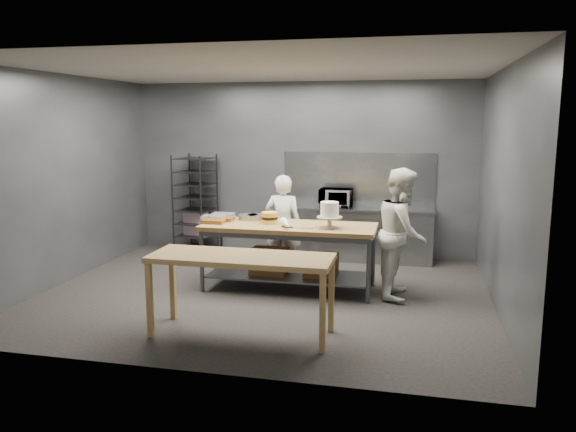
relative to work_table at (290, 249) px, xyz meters
The scene contains 16 objects.
ground 0.70m from the work_table, 135.72° to the right, with size 6.00×6.00×0.00m, color black.
back_wall 2.42m from the work_table, 97.31° to the left, with size 6.00×0.04×3.00m, color #4C4F54.
work_table is the anchor object (origin of this frame).
near_counter 1.80m from the work_table, 94.59° to the right, with size 2.00×0.70×0.90m.
back_counter 2.04m from the work_table, 69.40° to the left, with size 2.60×0.60×0.90m.
splashback_panel 2.44m from the work_table, 72.01° to the left, with size 2.60×0.02×0.90m, color slate.
speed_rack 2.82m from the work_table, 139.44° to the left, with size 0.68×0.72×1.75m.
chef_behind 0.74m from the work_table, 110.57° to the left, with size 0.56×0.37×1.55m, color white.
chef_right 1.56m from the work_table, ahead, with size 0.84×0.66×1.73m, color silver.
microwave 2.00m from the work_table, 78.91° to the left, with size 0.54×0.37×0.30m, color black.
frosted_cake_stand 0.82m from the work_table, 13.20° to the right, with size 0.34×0.34×0.35m.
layer_cake 0.52m from the work_table, behind, with size 0.23×0.23×0.16m.
cake_pans 0.87m from the work_table, 162.00° to the left, with size 0.78×0.35×0.07m.
piping_bag 0.50m from the work_table, 87.23° to the right, with size 0.12×0.12×0.38m, color white.
offset_spatula 0.44m from the work_table, 57.37° to the right, with size 0.36×0.02×0.02m.
pastry_clamshells 1.11m from the work_table, behind, with size 0.37×0.43×0.11m.
Camera 1 is at (1.95, -7.16, 2.35)m, focal length 35.00 mm.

